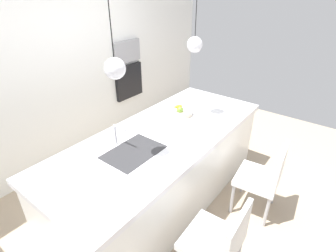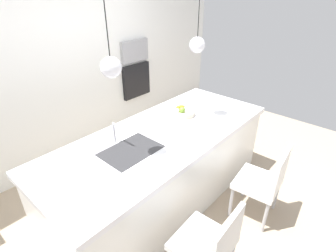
{
  "view_description": "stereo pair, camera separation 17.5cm",
  "coord_description": "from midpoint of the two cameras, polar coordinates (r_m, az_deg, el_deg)",
  "views": [
    {
      "loc": [
        -1.88,
        -1.53,
        2.34
      ],
      "look_at": [
        0.1,
        0.0,
        0.98
      ],
      "focal_mm": 27.82,
      "sensor_mm": 36.0,
      "label": 1
    },
    {
      "loc": [
        -1.77,
        -1.66,
        2.34
      ],
      "look_at": [
        0.1,
        0.0,
        0.98
      ],
      "focal_mm": 27.82,
      "sensor_mm": 36.0,
      "label": 2
    }
  ],
  "objects": [
    {
      "name": "chair_near",
      "position": [
        2.33,
        8.77,
        -23.65
      ],
      "size": [
        0.48,
        0.46,
        0.88
      ],
      "color": "silver",
      "rests_on": "ground"
    },
    {
      "name": "pendant_light_right",
      "position": [
        2.94,
        4.1,
        17.41
      ],
      "size": [
        0.17,
        0.17,
        0.77
      ],
      "color": "silver"
    },
    {
      "name": "back_wall",
      "position": [
        3.87,
        -22.55,
        10.83
      ],
      "size": [
        6.0,
        0.1,
        2.6
      ],
      "primitive_type": "cube",
      "color": "white",
      "rests_on": "ground"
    },
    {
      "name": "oven",
      "position": [
        4.53,
        -9.73,
        9.61
      ],
      "size": [
        0.56,
        0.08,
        0.56
      ],
      "primitive_type": "cube",
      "color": "black",
      "rests_on": "back_wall"
    },
    {
      "name": "faucet",
      "position": [
        2.61,
        -13.01,
        -1.38
      ],
      "size": [
        0.02,
        0.17,
        0.22
      ],
      "color": "silver",
      "rests_on": "kitchen_island"
    },
    {
      "name": "sink_basin",
      "position": [
        2.54,
        -9.51,
        -5.75
      ],
      "size": [
        0.56,
        0.4,
        0.02
      ],
      "primitive_type": "cube",
      "color": "#2D2D30",
      "rests_on": "kitchen_island"
    },
    {
      "name": "kitchen_island",
      "position": [
        3.07,
        -2.81,
        -9.16
      ],
      "size": [
        2.75,
        1.11,
        0.93
      ],
      "color": "white",
      "rests_on": "ground"
    },
    {
      "name": "pendant_light_left",
      "position": [
        2.11,
        -13.96,
        12.18
      ],
      "size": [
        0.17,
        0.17,
        0.77
      ],
      "color": "silver"
    },
    {
      "name": "chair_middle",
      "position": [
        3.05,
        18.81,
        -10.39
      ],
      "size": [
        0.51,
        0.49,
        0.89
      ],
      "color": "white",
      "rests_on": "ground"
    },
    {
      "name": "fruit_bowl",
      "position": [
        3.19,
        1.41,
        3.11
      ],
      "size": [
        0.26,
        0.26,
        0.16
      ],
      "color": "beige",
      "rests_on": "kitchen_island"
    },
    {
      "name": "floor",
      "position": [
        3.37,
        -2.61,
        -15.43
      ],
      "size": [
        6.6,
        6.6,
        0.0
      ],
      "primitive_type": "plane",
      "color": "tan",
      "rests_on": "ground"
    },
    {
      "name": "microwave",
      "position": [
        4.39,
        -10.28,
        15.78
      ],
      "size": [
        0.54,
        0.08,
        0.34
      ],
      "primitive_type": "cube",
      "color": "#9E9EA3",
      "rests_on": "back_wall"
    }
  ]
}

